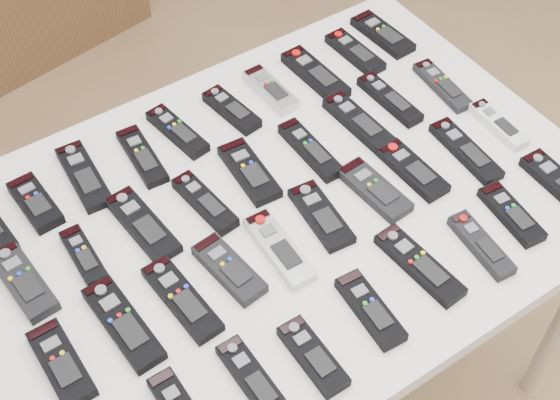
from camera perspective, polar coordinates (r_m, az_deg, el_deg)
table at (r=1.59m, az=0.00°, el=-1.80°), size 1.25×0.88×0.78m
remote_1 at (r=1.61m, az=-17.46°, el=-0.20°), size 0.06×0.15×0.02m
remote_2 at (r=1.64m, az=-14.14°, el=1.71°), size 0.07×0.19×0.02m
remote_3 at (r=1.65m, az=-10.06°, el=3.18°), size 0.06×0.17×0.02m
remote_4 at (r=1.69m, az=-7.52°, el=4.99°), size 0.07×0.17×0.02m
remote_5 at (r=1.72m, az=-3.56°, el=6.60°), size 0.07×0.16×0.02m
remote_6 at (r=1.77m, az=-0.69°, el=8.05°), size 0.05×0.16×0.02m
remote_7 at (r=1.81m, az=2.60°, el=9.16°), size 0.07×0.19×0.02m
remote_8 at (r=1.88m, az=5.51°, el=10.71°), size 0.06×0.17×0.02m
remote_9 at (r=1.94m, az=7.51°, el=11.93°), size 0.07×0.18×0.02m
remote_10 at (r=1.50m, az=-18.25°, el=-5.69°), size 0.07×0.18×0.02m
remote_11 at (r=1.50m, az=-14.16°, el=-4.01°), size 0.05×0.14×0.02m
remote_12 at (r=1.53m, az=-10.01°, el=-1.80°), size 0.07×0.20×0.02m
remote_13 at (r=1.54m, az=-5.52°, el=-0.18°), size 0.06×0.17×0.02m
remote_14 at (r=1.59m, az=-2.26°, el=2.09°), size 0.07×0.18×0.02m
remote_15 at (r=1.63m, az=2.22°, el=3.69°), size 0.05×0.18×0.02m
remote_16 at (r=1.70m, az=5.78°, el=5.66°), size 0.06×0.19×0.02m
remote_17 at (r=1.76m, az=8.02°, el=7.31°), size 0.05×0.18×0.02m
remote_18 at (r=1.82m, az=11.78°, el=8.19°), size 0.06×0.18×0.02m
remote_19 at (r=1.39m, az=-15.70°, el=-11.46°), size 0.06×0.16×0.02m
remote_20 at (r=1.41m, az=-11.39°, el=-8.84°), size 0.07×0.20×0.02m
remote_21 at (r=1.42m, az=-7.18°, el=-7.19°), size 0.07×0.19×0.02m
remote_22 at (r=1.44m, az=-3.74°, el=-5.07°), size 0.07×0.16×0.02m
remote_23 at (r=1.47m, az=-0.06°, el=-3.55°), size 0.06×0.18×0.02m
remote_24 at (r=1.52m, az=3.03°, el=-1.15°), size 0.08×0.17×0.02m
remote_25 at (r=1.57m, az=6.94°, el=0.75°), size 0.07×0.17×0.02m
remote_26 at (r=1.62m, az=9.66°, el=2.20°), size 0.06×0.17×0.02m
remote_27 at (r=1.68m, az=13.43°, el=3.53°), size 0.06×0.19×0.02m
remote_28 at (r=1.75m, az=15.69°, el=5.34°), size 0.05×0.15×0.02m
remote_31 at (r=1.33m, az=-1.95°, el=-13.05°), size 0.05×0.17×0.02m
remote_32 at (r=1.35m, az=2.42°, el=-11.35°), size 0.05×0.15×0.02m
remote_33 at (r=1.40m, az=6.62°, el=-7.95°), size 0.06×0.16×0.02m
remote_34 at (r=1.47m, az=10.16°, el=-4.69°), size 0.07×0.20×0.02m
remote_35 at (r=1.52m, az=14.50°, el=-3.21°), size 0.06×0.16×0.02m
remote_36 at (r=1.59m, az=16.57°, el=-1.00°), size 0.07×0.16×0.02m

